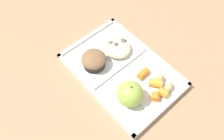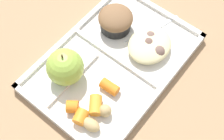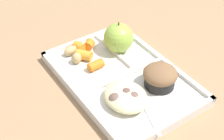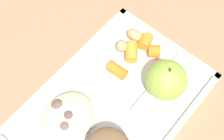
{
  "view_description": "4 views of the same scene",
  "coord_description": "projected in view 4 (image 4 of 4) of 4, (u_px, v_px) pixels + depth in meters",
  "views": [
    {
      "loc": [
        -0.26,
        0.27,
        0.62
      ],
      "look_at": [
        0.01,
        0.03,
        0.04
      ],
      "focal_mm": 36.64,
      "sensor_mm": 36.0,
      "label": 1
    },
    {
      "loc": [
        -0.25,
        -0.2,
        0.57
      ],
      "look_at": [
        -0.03,
        -0.02,
        0.05
      ],
      "focal_mm": 48.31,
      "sensor_mm": 36.0,
      "label": 2
    },
    {
      "loc": [
        0.46,
        -0.34,
        0.52
      ],
      "look_at": [
        0.01,
        -0.03,
        0.05
      ],
      "focal_mm": 52.46,
      "sensor_mm": 36.0,
      "label": 3
    },
    {
      "loc": [
        0.15,
        0.13,
        0.56
      ],
      "look_at": [
        -0.04,
        -0.03,
        0.06
      ],
      "focal_mm": 50.54,
      "sensor_mm": 36.0,
      "label": 4
    }
  ],
  "objects": [
    {
      "name": "potato_chunk_wedge",
      "position": [
        122.0,
        46.0,
        0.61
      ],
      "size": [
        0.03,
        0.03,
        0.03
      ],
      "primitive_type": "ellipsoid",
      "rotation": [
        0.0,
        0.0,
        4.58
      ],
      "color": "tan",
      "rests_on": "lunch_tray"
    },
    {
      "name": "carrot_slice_near_corner",
      "position": [
        117.0,
        70.0,
        0.59
      ],
      "size": [
        0.02,
        0.04,
        0.02
      ],
      "primitive_type": "cylinder",
      "rotation": [
        0.0,
        1.57,
        1.63
      ],
      "color": "orange",
      "rests_on": "lunch_tray"
    },
    {
      "name": "carrot_slice_back",
      "position": [
        154.0,
        51.0,
        0.61
      ],
      "size": [
        0.03,
        0.03,
        0.02
      ],
      "primitive_type": "cylinder",
      "rotation": [
        0.0,
        1.57,
        5.35
      ],
      "color": "orange",
      "rests_on": "lunch_tray"
    },
    {
      "name": "meatball_back",
      "position": [
        59.0,
        107.0,
        0.56
      ],
      "size": [
        0.03,
        0.03,
        0.03
      ],
      "primitive_type": "sphere",
      "color": "brown",
      "rests_on": "lunch_tray"
    },
    {
      "name": "green_apple",
      "position": [
        166.0,
        80.0,
        0.56
      ],
      "size": [
        0.07,
        0.07,
        0.08
      ],
      "color": "#93B742",
      "rests_on": "lunch_tray"
    },
    {
      "name": "potato_chunk_small",
      "position": [
        135.0,
        36.0,
        0.63
      ],
      "size": [
        0.03,
        0.04,
        0.02
      ],
      "primitive_type": "ellipsoid",
      "rotation": [
        0.0,
        0.0,
        4.81
      ],
      "color": "tan",
      "rests_on": "lunch_tray"
    },
    {
      "name": "lunch_tray",
      "position": [
        112.0,
        106.0,
        0.58
      ],
      "size": [
        0.35,
        0.24,
        0.02
      ],
      "color": "silver",
      "rests_on": "ground"
    },
    {
      "name": "carrot_slice_tilted",
      "position": [
        131.0,
        52.0,
        0.61
      ],
      "size": [
        0.04,
        0.04,
        0.02
      ],
      "primitive_type": "cylinder",
      "rotation": [
        0.0,
        1.57,
        3.79
      ],
      "color": "orange",
      "rests_on": "lunch_tray"
    },
    {
      "name": "carrot_slice_edge",
      "position": [
        145.0,
        42.0,
        0.62
      ],
      "size": [
        0.03,
        0.03,
        0.03
      ],
      "primitive_type": "cylinder",
      "rotation": [
        0.0,
        1.57,
        3.44
      ],
      "color": "orange",
      "rests_on": "lunch_tray"
    },
    {
      "name": "ground",
      "position": [
        112.0,
        108.0,
        0.59
      ],
      "size": [
        6.0,
        6.0,
        0.0
      ],
      "primitive_type": "plane",
      "color": "#997551"
    },
    {
      "name": "meatball_center",
      "position": [
        69.0,
        117.0,
        0.55
      ],
      "size": [
        0.03,
        0.03,
        0.03
      ],
      "primitive_type": "sphere",
      "color": "brown",
      "rests_on": "lunch_tray"
    },
    {
      "name": "meatball_side",
      "position": [
        66.0,
        127.0,
        0.54
      ],
      "size": [
        0.03,
        0.03,
        0.03
      ],
      "primitive_type": "sphere",
      "color": "brown",
      "rests_on": "lunch_tray"
    },
    {
      "name": "egg_noodle_pile",
      "position": [
        68.0,
        118.0,
        0.55
      ],
      "size": [
        0.1,
        0.09,
        0.03
      ],
      "primitive_type": "ellipsoid",
      "color": "beige",
      "rests_on": "lunch_tray"
    }
  ]
}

